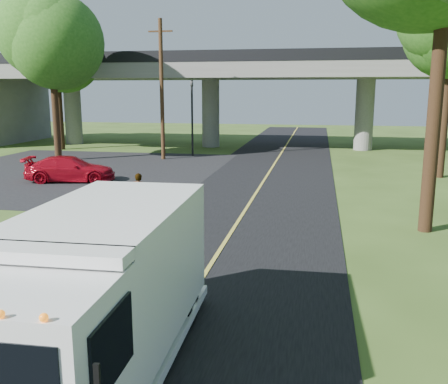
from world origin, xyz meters
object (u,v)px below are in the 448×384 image
(tree_left_lot, at_px, (52,35))
(tree_left_far, at_px, (57,50))
(utility_pole, at_px, (162,89))
(step_van, at_px, (95,293))
(red_sedan, at_px, (70,169))
(pedestrian, at_px, (139,194))
(traffic_signal, at_px, (192,110))

(tree_left_lot, bearing_deg, tree_left_far, 116.57)
(utility_pole, distance_m, tree_left_lot, 7.43)
(utility_pole, xyz_separation_m, tree_left_lot, (-6.29, -2.16, 3.31))
(step_van, bearing_deg, red_sedan, 117.32)
(tree_left_far, xyz_separation_m, pedestrian, (12.99, -18.42, -6.68))
(tree_left_lot, relative_size, red_sedan, 2.38)
(utility_pole, bearing_deg, red_sedan, -103.24)
(utility_pole, xyz_separation_m, pedestrian, (3.70, -14.58, -3.82))
(tree_left_far, height_order, step_van, tree_left_far)
(step_van, bearing_deg, utility_pole, 103.74)
(utility_pole, xyz_separation_m, tree_left_far, (-9.29, 3.84, 2.86))
(traffic_signal, relative_size, utility_pole, 0.58)
(pedestrian, bearing_deg, tree_left_far, -58.23)
(tree_left_lot, xyz_separation_m, step_van, (13.15, -22.81, -6.45))
(tree_left_lot, bearing_deg, step_van, -60.04)
(step_van, distance_m, pedestrian, 10.89)
(red_sedan, distance_m, pedestrian, 8.16)
(tree_left_far, bearing_deg, tree_left_lot, -63.43)
(utility_pole, height_order, pedestrian, utility_pole)
(traffic_signal, relative_size, step_van, 0.81)
(utility_pole, distance_m, step_van, 26.09)
(traffic_signal, distance_m, step_van, 27.56)
(traffic_signal, bearing_deg, utility_pole, -126.87)
(tree_left_lot, xyz_separation_m, red_sedan, (4.22, -6.65, -7.26))
(red_sedan, bearing_deg, traffic_signal, -31.19)
(red_sedan, bearing_deg, tree_left_lot, 19.48)
(tree_left_far, bearing_deg, step_van, -60.73)
(utility_pole, xyz_separation_m, red_sedan, (-2.08, -8.82, -3.96))
(traffic_signal, xyz_separation_m, tree_left_far, (-10.79, 1.84, 4.25))
(utility_pole, bearing_deg, step_van, -74.65)
(red_sedan, xyz_separation_m, pedestrian, (5.78, -5.76, 0.13))
(tree_left_lot, bearing_deg, red_sedan, -57.62)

